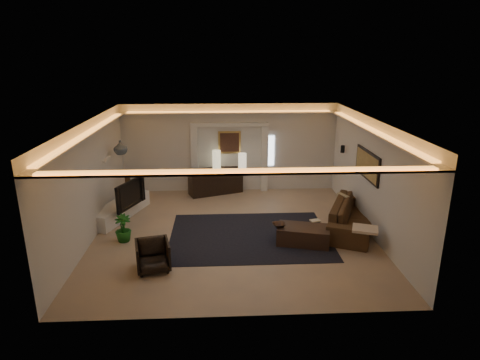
{
  "coord_description": "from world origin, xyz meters",
  "views": [
    {
      "loc": [
        -0.32,
        -9.73,
        4.48
      ],
      "look_at": [
        0.2,
        0.6,
        1.25
      ],
      "focal_mm": 30.8,
      "sensor_mm": 36.0,
      "label": 1
    }
  ],
  "objects_px": {
    "sofa": "(353,216)",
    "coffee_table": "(303,236)",
    "console": "(216,182)",
    "armchair": "(153,256)"
  },
  "relations": [
    {
      "from": "sofa",
      "to": "coffee_table",
      "type": "height_order",
      "value": "sofa"
    },
    {
      "from": "console",
      "to": "coffee_table",
      "type": "height_order",
      "value": "console"
    },
    {
      "from": "armchair",
      "to": "sofa",
      "type": "bearing_deg",
      "value": 7.29
    },
    {
      "from": "console",
      "to": "sofa",
      "type": "relative_size",
      "value": 0.67
    },
    {
      "from": "console",
      "to": "coffee_table",
      "type": "xyz_separation_m",
      "value": [
        2.15,
        -3.85,
        -0.2
      ]
    },
    {
      "from": "sofa",
      "to": "coffee_table",
      "type": "relative_size",
      "value": 2.07
    },
    {
      "from": "coffee_table",
      "to": "armchair",
      "type": "xyz_separation_m",
      "value": [
        -3.46,
        -1.09,
        0.12
      ]
    },
    {
      "from": "console",
      "to": "sofa",
      "type": "distance_m",
      "value": 4.76
    },
    {
      "from": "console",
      "to": "armchair",
      "type": "bearing_deg",
      "value": -125.03
    },
    {
      "from": "sofa",
      "to": "coffee_table",
      "type": "distance_m",
      "value": 1.67
    }
  ]
}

